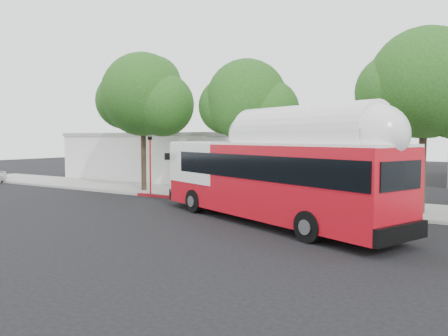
# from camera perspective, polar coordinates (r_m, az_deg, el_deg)

# --- Properties ---
(ground) EXTENTS (120.00, 120.00, 0.00)m
(ground) POSITION_cam_1_polar(r_m,az_deg,el_deg) (21.61, -2.56, -6.24)
(ground) COLOR black
(ground) RESTS_ON ground
(sidewalk) EXTENTS (60.00, 5.00, 0.15)m
(sidewalk) POSITION_cam_1_polar(r_m,az_deg,el_deg) (27.13, 5.28, -3.99)
(sidewalk) COLOR gray
(sidewalk) RESTS_ON ground
(curb_strip) EXTENTS (60.00, 0.30, 0.15)m
(curb_strip) POSITION_cam_1_polar(r_m,az_deg,el_deg) (24.86, 2.57, -4.71)
(curb_strip) COLOR gray
(curb_strip) RESTS_ON ground
(red_curb_segment) EXTENTS (10.00, 0.32, 0.16)m
(red_curb_segment) POSITION_cam_1_polar(r_m,az_deg,el_deg) (26.45, -3.11, -4.18)
(red_curb_segment) COLOR maroon
(red_curb_segment) RESTS_ON ground
(street_tree_left) EXTENTS (6.67, 5.80, 9.74)m
(street_tree_left) POSITION_cam_1_polar(r_m,az_deg,el_deg) (31.05, -9.83, 9.05)
(street_tree_left) COLOR #2D2116
(street_tree_left) RESTS_ON ground
(street_tree_mid) EXTENTS (5.75, 5.00, 8.62)m
(street_tree_mid) POSITION_cam_1_polar(r_m,az_deg,el_deg) (26.83, 3.79, 8.41)
(street_tree_mid) COLOR #2D2116
(street_tree_mid) RESTS_ON ground
(street_tree_right) EXTENTS (6.21, 5.40, 9.18)m
(street_tree_right) POSITION_cam_1_polar(r_m,az_deg,el_deg) (23.63, 25.82, 9.47)
(street_tree_right) COLOR #2D2116
(street_tree_right) RESTS_ON ground
(low_commercial_bldg) EXTENTS (16.20, 10.20, 4.25)m
(low_commercial_bldg) POSITION_cam_1_polar(r_m,az_deg,el_deg) (40.93, -7.58, 1.60)
(low_commercial_bldg) COLOR silver
(low_commercial_bldg) RESTS_ON ground
(transit_bus) EXTENTS (13.87, 7.53, 4.14)m
(transit_bus) POSITION_cam_1_polar(r_m,az_deg,el_deg) (19.58, 6.01, -1.61)
(transit_bus) COLOR red
(transit_bus) RESTS_ON ground
(signal_pole) EXTENTS (0.11, 0.37, 3.91)m
(signal_pole) POSITION_cam_1_polar(r_m,az_deg,el_deg) (29.05, -9.61, 0.32)
(signal_pole) COLOR red
(signal_pole) RESTS_ON ground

